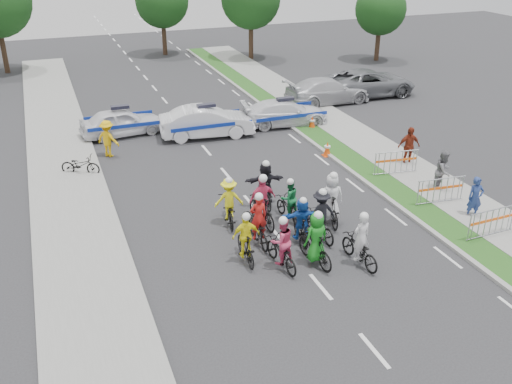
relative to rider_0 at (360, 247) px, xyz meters
name	(u,v)px	position (x,y,z in m)	size (l,w,h in m)	color
ground	(321,287)	(-1.71, -0.72, -0.62)	(90.00, 90.00, 0.00)	#28282B
curb_right	(378,192)	(3.39, 4.28, -0.56)	(0.20, 60.00, 0.12)	gray
grass_strip	(393,189)	(4.09, 4.28, -0.57)	(1.20, 60.00, 0.11)	#1A4E19
sidewalk_right	(430,182)	(5.89, 4.28, -0.56)	(2.40, 60.00, 0.13)	gray
sidewalk_left	(80,245)	(-8.21, 4.28, -0.56)	(3.00, 60.00, 0.13)	gray
rider_0	(360,247)	(0.00, 0.00, 0.00)	(0.83, 1.90, 1.88)	black
rider_1	(316,243)	(-1.30, 0.50, 0.12)	(0.87, 1.88, 1.92)	black
rider_2	(281,248)	(-2.39, 0.70, 0.06)	(0.83, 1.86, 1.84)	black
rider_3	(246,242)	(-3.30, 1.44, 0.06)	(0.91, 1.71, 1.78)	black
rider_4	(320,219)	(-0.42, 1.93, 0.11)	(1.08, 1.89, 1.90)	black
rider_5	(301,223)	(-1.14, 1.91, 0.11)	(1.41, 1.68, 1.71)	black
rider_6	(258,226)	(-2.52, 2.38, 0.01)	(0.70, 1.89, 1.91)	black
rider_7	(331,203)	(0.43, 2.78, 0.16)	(0.94, 1.99, 2.02)	black
rider_8	(289,204)	(-0.89, 3.50, 0.01)	(0.78, 1.71, 1.68)	black
rider_9	(262,206)	(-1.95, 3.46, 0.15)	(1.06, 1.97, 2.03)	black
rider_10	(229,205)	(-2.99, 4.03, 0.10)	(1.11, 1.90, 1.85)	black
rider_11	(265,187)	(-1.27, 4.87, 0.18)	(1.55, 1.85, 1.90)	black
police_car_0	(121,122)	(-5.09, 14.88, 0.08)	(1.65, 4.11, 1.40)	silver
police_car_1	(207,122)	(-1.11, 13.15, 0.15)	(1.63, 4.68, 1.54)	silver
police_car_2	(285,113)	(3.29, 13.43, 0.05)	(1.88, 4.63, 1.34)	silver
civilian_sedan	(328,91)	(7.27, 16.20, 0.14)	(2.13, 5.24, 1.52)	#BBBBC0
civilian_suv	(368,83)	(10.38, 16.77, 0.20)	(2.73, 5.92, 1.65)	slate
spectator_0	(475,198)	(5.50, 1.25, 0.18)	(0.58, 0.38, 1.60)	navy
spectator_1	(443,171)	(5.88, 3.57, 0.24)	(0.83, 0.65, 1.71)	slate
spectator_2	(409,146)	(6.14, 6.33, 0.27)	(1.05, 0.44, 1.79)	maroon
marshal_hiviz	(108,139)	(-6.11, 12.20, 0.24)	(1.11, 0.64, 1.72)	#E9B10C
barrier_0	(491,224)	(4.99, -0.20, -0.06)	(2.00, 0.50, 1.12)	#A5A8AD
barrier_1	(440,192)	(4.99, 2.54, -0.06)	(2.00, 0.50, 1.12)	#A5A8AD
barrier_2	(396,164)	(4.99, 5.53, -0.06)	(2.00, 0.50, 1.12)	#A5A8AD
cone_0	(327,149)	(3.34, 8.62, -0.28)	(0.40, 0.40, 0.70)	#F24C0C
cone_1	(312,123)	(4.37, 12.31, -0.28)	(0.40, 0.40, 0.70)	#F24C0C
parked_bike	(80,165)	(-7.55, 10.46, -0.18)	(0.59, 1.70, 0.89)	black
tree_2	(381,9)	(16.29, 25.28, 3.21)	(3.85, 3.85, 5.77)	#382619
tree_4	(162,1)	(1.29, 33.28, 3.56)	(4.20, 4.20, 6.30)	#382619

